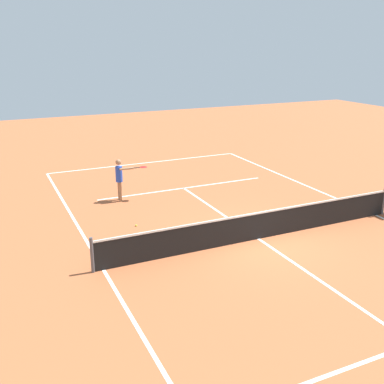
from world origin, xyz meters
The scene contains 5 objects.
ground_plane centered at (0.00, 0.00, 0.00)m, with size 60.00×60.00×0.00m, color #AD5933.
court_lines centered at (0.00, 0.00, 0.00)m, with size 10.64×22.63×0.01m.
tennis_net centered at (0.00, 0.00, 0.50)m, with size 11.24×0.10×1.07m.
player_serving centered at (3.04, -5.75, 1.05)m, with size 1.28×0.63×1.76m.
tennis_ball centered at (3.38, -2.77, 0.03)m, with size 0.07×0.07×0.07m, color #CCE033.
Camera 1 is at (7.91, 11.82, 6.24)m, focal length 42.75 mm.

